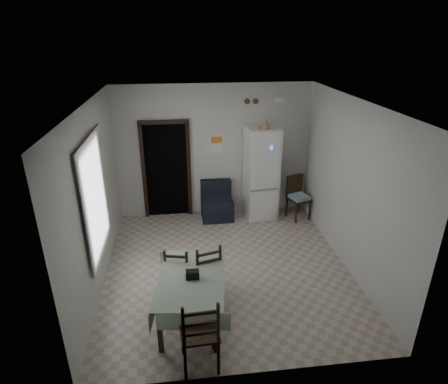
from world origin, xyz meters
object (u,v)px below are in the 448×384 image
at_px(dining_chair_far_right, 205,269).
at_px(dining_chair_far_left, 179,270).
at_px(fridge, 261,174).
at_px(dining_table, 192,299).
at_px(dining_chair_near_head, 199,330).
at_px(navy_seat, 217,201).
at_px(corner_chair, 299,198).

bearing_deg(dining_chair_far_right, dining_chair_far_left, -24.58).
height_order(fridge, dining_table, fridge).
bearing_deg(dining_chair_near_head, navy_seat, -102.61).
bearing_deg(dining_chair_far_right, corner_chair, -147.65).
xyz_separation_m(navy_seat, dining_table, (-0.70, -3.15, -0.05)).
distance_m(corner_chair, dining_chair_far_right, 3.29).
distance_m(dining_table, dining_chair_far_left, 0.63).
bearing_deg(dining_table, fridge, 69.45).
relative_size(navy_seat, dining_table, 0.60).
relative_size(corner_chair, dining_chair_far_left, 1.08).
xyz_separation_m(dining_chair_far_left, dining_chair_far_right, (0.41, -0.07, 0.04)).
distance_m(dining_chair_far_right, dining_chair_near_head, 1.34).
relative_size(fridge, dining_table, 1.46).
height_order(navy_seat, dining_chair_far_left, dining_chair_far_left).
height_order(dining_chair_far_left, dining_chair_far_right, dining_chair_far_right).
height_order(corner_chair, dining_chair_far_right, dining_chair_far_right).
bearing_deg(dining_chair_far_right, dining_table, 51.53).
height_order(navy_seat, dining_chair_far_right, dining_chair_far_right).
height_order(dining_chair_far_right, dining_chair_near_head, dining_chair_near_head).
distance_m(navy_seat, dining_chair_far_left, 2.69).
distance_m(navy_seat, dining_chair_far_right, 2.66).
relative_size(dining_table, dining_chair_far_right, 1.43).
bearing_deg(dining_chair_near_head, dining_table, -89.14).
distance_m(fridge, dining_table, 3.62).
height_order(fridge, dining_chair_near_head, fridge).
distance_m(dining_chair_far_left, dining_chair_near_head, 1.43).
bearing_deg(fridge, navy_seat, 173.78).
bearing_deg(fridge, dining_chair_far_left, -131.96).
xyz_separation_m(dining_table, dining_chair_far_right, (0.24, 0.53, 0.13)).
relative_size(dining_chair_far_left, dining_chair_near_head, 0.83).
height_order(dining_table, dining_chair_far_left, dining_chair_far_left).
bearing_deg(dining_table, dining_chair_far_left, 113.08).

